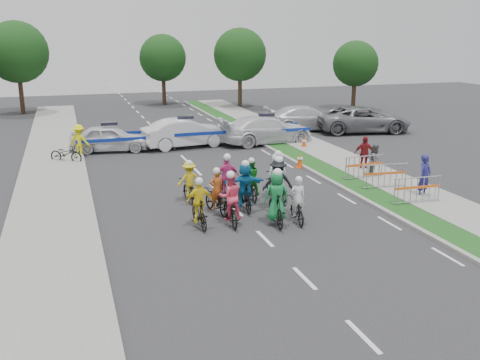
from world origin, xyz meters
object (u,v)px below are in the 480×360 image
object	(u,v)px
police_car_0	(110,138)
tree_4	(163,58)
spectator_1	(375,160)
police_car_2	(266,130)
cone_0	(300,161)
civilian_sedan	(306,118)
rider_1	(276,203)
rider_8	(251,183)
cone_1	(304,143)
police_car_1	(186,133)
tree_2	(355,64)
rider_0	(297,206)
barrier_1	(385,177)
rider_3	(199,208)
marshal_hiviz	(79,141)
rider_5	(245,189)
rider_4	(277,189)
spectator_2	(364,154)
rider_6	(216,198)
barrier_0	(417,191)
rider_10	(189,185)
rider_9	(227,183)
tree_1	(240,55)
tree_3	(17,52)
rider_2	(230,204)
barrier_2	(364,168)
parked_bike	(66,154)
rider_7	(277,180)
civilian_suv	(363,119)

from	to	relation	value
police_car_0	tree_4	bearing A→B (deg)	-9.48
police_car_0	spectator_1	size ratio (longest dim) A/B	2.82
police_car_0	police_car_2	bearing A→B (deg)	-84.69
cone_0	civilian_sedan	bearing A→B (deg)	63.36
rider_1	rider_8	xyz separation A→B (m)	(0.14, 3.02, -0.14)
cone_1	spectator_1	bearing A→B (deg)	-85.98
police_car_1	civilian_sedan	world-z (taller)	police_car_1
police_car_2	tree_2	xyz separation A→B (m)	(12.49, 11.66, 3.01)
rider_0	spectator_1	xyz separation A→B (m)	(5.86, 4.44, 0.21)
police_car_1	barrier_1	bearing A→B (deg)	-159.19
rider_3	marshal_hiviz	size ratio (longest dim) A/B	1.04
rider_5	rider_4	bearing A→B (deg)	170.51
police_car_0	spectator_2	xyz separation A→B (m)	(11.06, -8.25, 0.10)
rider_6	barrier_0	size ratio (longest dim) A/B	0.90
rider_0	rider_10	bearing A→B (deg)	-38.86
police_car_0	spectator_2	size ratio (longest dim) A/B	2.57
rider_9	tree_1	distance (m)	27.63
rider_1	rider_10	xyz separation A→B (m)	(-2.24, 3.41, -0.11)
rider_3	cone_1	bearing A→B (deg)	-131.94
spectator_1	cone_1	distance (m)	6.66
spectator_1	tree_2	xyz separation A→B (m)	(10.52, 20.38, 3.07)
police_car_0	tree_3	bearing A→B (deg)	27.30
cone_1	rider_2	bearing A→B (deg)	-125.97
barrier_2	cone_1	bearing A→B (deg)	87.42
cone_1	tree_1	distance (m)	18.35
rider_10	rider_9	bearing A→B (deg)	160.55
police_car_0	parked_bike	distance (m)	3.18
rider_7	parked_bike	size ratio (longest dim) A/B	1.10
spectator_1	tree_1	world-z (taller)	tree_1
rider_2	barrier_0	bearing A→B (deg)	-178.32
civilian_suv	marshal_hiviz	xyz separation A→B (m)	(-18.10, -1.67, 0.00)
rider_3	spectator_2	world-z (taller)	rider_3
barrier_1	rider_6	bearing A→B (deg)	-174.56
rider_4	barrier_2	size ratio (longest dim) A/B	1.04
barrier_0	civilian_suv	bearing A→B (deg)	66.56
parked_bike	rider_7	bearing A→B (deg)	-104.65
spectator_1	barrier_1	size ratio (longest dim) A/B	0.76
rider_0	police_car_2	bearing A→B (deg)	-97.18
barrier_1	barrier_2	bearing A→B (deg)	90.00
police_car_1	rider_1	bearing A→B (deg)	173.11
marshal_hiviz	barrier_2	size ratio (longest dim) A/B	0.85
civilian_sedan	police_car_0	bearing A→B (deg)	107.33
parked_bike	rider_1	bearing A→B (deg)	-115.81
police_car_2	parked_bike	world-z (taller)	police_car_2
tree_3	rider_5	bearing A→B (deg)	-72.22
rider_8	rider_9	world-z (taller)	rider_9
rider_9	parked_bike	size ratio (longest dim) A/B	1.08
tree_2	barrier_1	bearing A→B (deg)	-116.80
rider_1	spectator_2	xyz separation A→B (m)	(6.73, 5.59, 0.06)
spectator_1	tree_2	distance (m)	23.14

